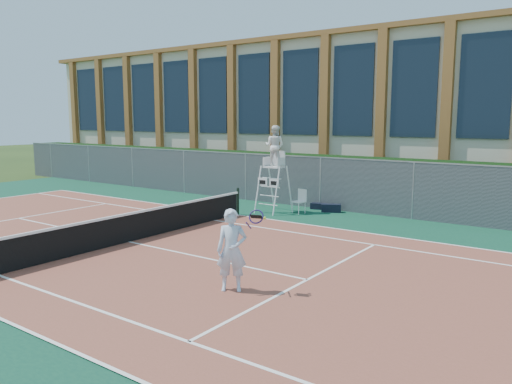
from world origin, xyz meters
The scene contains 12 objects.
ground centered at (0.00, 0.00, 0.00)m, with size 120.00×120.00×0.00m, color #233814.
apron centered at (0.00, 1.00, 0.01)m, with size 36.00×20.00×0.01m, color #0D3C2C.
tennis_court centered at (0.00, 0.00, 0.02)m, with size 23.77×10.97×0.02m, color brown.
tennis_net centered at (0.00, 0.00, 0.54)m, with size 0.10×11.30×1.10m.
fence centered at (0.00, 8.80, 1.10)m, with size 40.00×0.06×2.20m, color #595E60, non-canonical shape.
hedge centered at (0.00, 10.00, 1.10)m, with size 40.00×1.40×2.20m, color black.
building centered at (0.00, 17.95, 4.15)m, with size 45.00×10.60×8.22m.
umpire_chair centered at (0.80, 7.05, 2.64)m, with size 1.01×1.55×3.62m.
plastic_chair centered at (1.85, 7.39, 0.59)m, with size 0.55×0.55×0.98m.
sports_bag_near centered at (2.80, 8.29, 0.18)m, with size 0.79×0.32×0.34m, color black.
sports_bag_far centered at (2.05, 8.58, 0.14)m, with size 0.66×0.29×0.26m, color black.
tennis_player centered at (5.39, -1.61, 0.96)m, with size 1.08×0.83×1.85m.
Camera 1 is at (12.07, -10.06, 3.84)m, focal length 35.00 mm.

